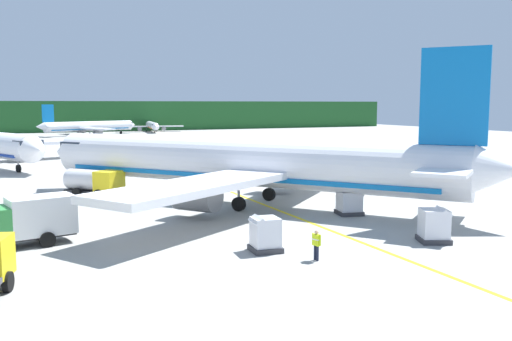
# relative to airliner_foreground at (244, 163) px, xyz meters

# --- Properties ---
(ground) EXTENTS (240.00, 320.00, 0.20)m
(ground) POSITION_rel_airliner_foreground_xyz_m (-0.76, 23.58, -3.49)
(ground) COLOR #999993
(distant_treeline) EXTENTS (216.00, 6.00, 8.96)m
(distant_treeline) POSITION_rel_airliner_foreground_xyz_m (-0.76, 130.90, 1.09)
(distant_treeline) COLOR #1E5123
(distant_treeline) RESTS_ON ground
(airliner_foreground) EXTENTS (29.85, 34.85, 11.90)m
(airliner_foreground) POSITION_rel_airliner_foreground_xyz_m (0.00, 0.00, 0.00)
(airliner_foreground) COLOR white
(airliner_foreground) RESTS_ON ground
(airliner_far_taxiway) EXTENTS (27.02, 22.67, 8.01)m
(airliner_far_taxiway) POSITION_rel_airliner_foreground_xyz_m (2.46, 109.60, -1.11)
(airliner_far_taxiway) COLOR silver
(airliner_far_taxiway) RESTS_ON ground
(airliner_distant) EXTENTS (18.99, 22.93, 6.54)m
(airliner_distant) POSITION_rel_airliner_foreground_xyz_m (21.88, 120.91, -1.53)
(airliner_distant) COLOR silver
(airliner_distant) RESTS_ON ground
(service_truck_baggage) EXTENTS (5.74, 3.23, 2.81)m
(service_truck_baggage) POSITION_rel_airliner_foreground_xyz_m (-16.61, -6.95, -1.84)
(service_truck_baggage) COLOR #338C3F
(service_truck_baggage) RESTS_ON ground
(service_truck_catering) EXTENTS (4.98, 5.24, 2.40)m
(service_truck_catering) POSITION_rel_airliner_foreground_xyz_m (-10.54, 8.90, -2.00)
(service_truck_catering) COLOR yellow
(service_truck_catering) RESTS_ON ground
(cargo_container_near) EXTENTS (2.08, 2.08, 1.86)m
(cargo_container_near) POSITION_rel_airliner_foreground_xyz_m (5.51, -6.93, -2.52)
(cargo_container_near) COLOR #333338
(cargo_container_near) RESTS_ON ground
(cargo_container_mid) EXTENTS (2.26, 2.26, 2.10)m
(cargo_container_mid) POSITION_rel_airliner_foreground_xyz_m (5.42, -16.00, -2.40)
(cargo_container_mid) COLOR #333338
(cargo_container_mid) RESTS_ON ground
(cargo_container_far) EXTENTS (1.78, 1.78, 2.03)m
(cargo_container_far) POSITION_rel_airliner_foreground_xyz_m (-4.63, -13.78, -2.43)
(cargo_container_far) COLOR #333338
(cargo_container_far) RESTS_ON ground
(crew_marshaller) EXTENTS (0.43, 0.55, 1.67)m
(crew_marshaller) POSITION_rel_airliner_foreground_xyz_m (-15.27, -0.77, -2.41)
(crew_marshaller) COLOR #191E33
(crew_marshaller) RESTS_ON ground
(crew_loader_left) EXTENTS (0.63, 0.27, 1.61)m
(crew_loader_left) POSITION_rel_airliner_foreground_xyz_m (-5.62, 3.72, -2.44)
(crew_loader_left) COLOR #191E33
(crew_loader_left) RESTS_ON ground
(crew_loader_right) EXTENTS (0.34, 0.61, 1.63)m
(crew_loader_right) POSITION_rel_airliner_foreground_xyz_m (-2.96, -16.53, -2.43)
(crew_loader_right) COLOR #191E33
(crew_loader_right) RESTS_ON ground
(apron_guide_line) EXTENTS (0.30, 60.00, 0.01)m
(apron_guide_line) POSITION_rel_airliner_foreground_xyz_m (1.44, -4.55, -3.39)
(apron_guide_line) COLOR yellow
(apron_guide_line) RESTS_ON ground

